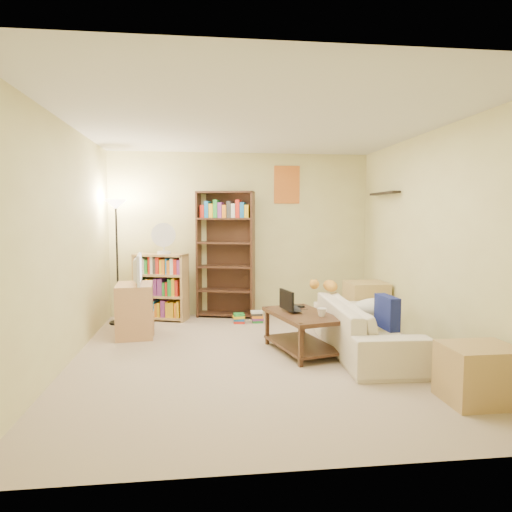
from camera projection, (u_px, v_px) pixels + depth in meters
name	position (u px, v px, depth m)	size (l,w,h in m)	color
room	(259.00, 208.00, 4.84)	(4.50, 4.54, 2.52)	tan
sofa	(365.00, 327.00, 5.13)	(0.84, 1.98, 0.57)	beige
navy_pillow	(387.00, 312.00, 4.69)	(0.38, 0.11, 0.34)	navy
cream_blanket	(376.00, 308.00, 5.17)	(0.53, 0.38, 0.23)	silver
tabby_cat	(327.00, 286.00, 5.82)	(0.45, 0.17, 0.15)	orange
coffee_table	(302.00, 327.00, 5.12)	(0.79, 1.12, 0.45)	#472D1B
laptop	(298.00, 310.00, 5.23)	(0.24, 0.36, 0.03)	black
laptop_screen	(287.00, 300.00, 5.17)	(0.01, 0.34, 0.22)	white
mug	(322.00, 312.00, 4.93)	(0.12, 0.12, 0.09)	white
tv_remote	(298.00, 306.00, 5.46)	(0.06, 0.18, 0.02)	black
tv_stand	(135.00, 310.00, 5.83)	(0.45, 0.63, 0.67)	tan
television	(134.00, 269.00, 5.79)	(0.15, 0.67, 0.38)	black
tall_bookshelf	(226.00, 251.00, 6.89)	(0.90, 0.49, 1.90)	#462A1B
short_bookshelf	(161.00, 287.00, 6.72)	(0.82, 0.52, 0.98)	tan
desk_fan	(164.00, 238.00, 6.62)	(0.35, 0.20, 0.45)	white
floor_lamp	(116.00, 225.00, 6.40)	(0.30, 0.30, 1.76)	black
side_table	(366.00, 303.00, 6.44)	(0.53, 0.53, 0.61)	tan
end_cabinet	(479.00, 374.00, 3.75)	(0.57, 0.47, 0.47)	tan
book_stacks	(249.00, 317.00, 6.55)	(0.43, 0.14, 0.18)	red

